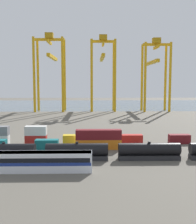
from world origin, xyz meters
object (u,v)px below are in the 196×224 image
Objects in this scene: freight_tank_row at (113,151)px; shipping_container_8 at (36,140)px; shipping_container_3 at (99,144)px; gantry_crane_west at (50,64)px; gantry_crane_central at (103,65)px; gantry_crane_east at (155,68)px.

shipping_container_8 is (-20.91, 16.71, -0.64)m from freight_tank_row.
gantry_crane_west reaches higher than shipping_container_3.
freight_tank_row is 1.36× the size of gantry_crane_central.
gantry_crane_west reaches higher than shipping_container_8.
gantry_crane_east is (55.74, 96.57, 25.81)m from shipping_container_8.
gantry_crane_west is (-30.83, 112.85, 27.07)m from freight_tank_row.
gantry_crane_west is at bearing 95.89° from shipping_container_8.
gantry_crane_central is at bearing 179.76° from gantry_crane_east.
gantry_crane_east reaches higher than shipping_container_3.
gantry_crane_west is at bearing -179.00° from gantry_crane_central.
freight_tank_row is 121.16m from gantry_crane_east.
freight_tank_row is at bearing -91.01° from gantry_crane_central.
gantry_crane_west is 1.02× the size of gantry_crane_central.
shipping_container_8 is 103.05m from gantry_crane_central.
gantry_crane_west is (-27.75, 102.46, 27.72)m from shipping_container_3.
gantry_crane_central is 32.86m from gantry_crane_east.
shipping_container_8 is 0.13× the size of gantry_crane_central.
gantry_crane_east is at bearing 72.91° from freight_tank_row.
freight_tank_row is 1.41× the size of gantry_crane_east.
gantry_crane_east is (34.83, 113.28, 25.16)m from freight_tank_row.
shipping_container_3 is at bearing -92.82° from gantry_crane_central.
gantry_crane_west reaches higher than gantry_crane_east.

